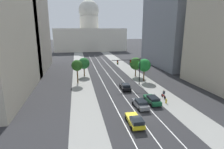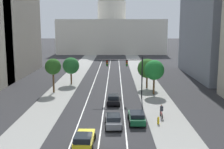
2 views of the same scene
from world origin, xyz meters
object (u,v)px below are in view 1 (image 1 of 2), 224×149
(car_gray, at_px, (141,104))
(fire_hydrant, at_px, (166,101))
(car_green, at_px, (152,100))
(cyclist, at_px, (164,94))
(street_tree_near_right, at_px, (136,64))
(street_tree_far_right, at_px, (144,65))
(car_yellow, at_px, (135,121))
(street_tree_near_left, at_px, (77,66))
(capitol_building, at_px, (89,35))
(car_black, at_px, (125,86))
(traffic_signal_mast, at_px, (131,66))
(street_tree_mid_left, at_px, (84,63))

(car_gray, xyz_separation_m, fire_hydrant, (5.43, 1.02, -0.32))
(car_green, distance_m, cyclist, 4.01)
(cyclist, height_order, street_tree_near_right, street_tree_near_right)
(street_tree_far_right, bearing_deg, car_yellow, -113.78)
(cyclist, xyz_separation_m, street_tree_far_right, (0.68, 12.90, 3.38))
(fire_hydrant, bearing_deg, street_tree_near_left, 134.25)
(capitol_building, relative_size, cyclist, 26.10)
(car_black, bearing_deg, street_tree_near_left, 56.84)
(traffic_signal_mast, bearing_deg, car_black, -125.57)
(car_black, relative_size, street_tree_near_left, 0.75)
(car_yellow, distance_m, street_tree_far_right, 24.35)
(car_gray, distance_m, car_yellow, 6.26)
(street_tree_near_right, distance_m, street_tree_near_left, 17.38)
(street_tree_near_left, bearing_deg, traffic_signal_mast, -17.39)
(capitol_building, height_order, car_green, capitol_building)
(capitol_building, relative_size, fire_hydrant, 49.32)
(cyclist, distance_m, street_tree_near_right, 18.17)
(car_green, xyz_separation_m, street_tree_far_right, (4.05, 15.08, 3.46))
(traffic_signal_mast, xyz_separation_m, fire_hydrant, (3.07, -12.45, -4.42))
(car_green, relative_size, fire_hydrant, 4.99)
(car_gray, distance_m, cyclist, 7.15)
(car_green, xyz_separation_m, street_tree_near_left, (-13.50, 16.16, 3.85))
(traffic_signal_mast, relative_size, cyclist, 4.15)
(car_green, distance_m, car_yellow, 8.98)
(cyclist, relative_size, street_tree_mid_left, 0.31)
(fire_hydrant, height_order, street_tree_mid_left, street_tree_mid_left)
(cyclist, height_order, street_tree_far_right, street_tree_far_right)
(car_black, bearing_deg, traffic_signal_mast, -34.01)
(car_black, distance_m, street_tree_far_right, 9.97)
(car_gray, distance_m, street_tree_near_right, 22.58)
(street_tree_far_right, distance_m, street_tree_mid_left, 17.66)
(capitol_building, bearing_deg, car_gray, -89.18)
(car_gray, xyz_separation_m, car_yellow, (-2.83, -5.58, -0.05))
(street_tree_near_right, relative_size, street_tree_near_left, 0.92)
(capitol_building, height_order, fire_hydrant, capitol_building)
(cyclist, relative_size, street_tree_near_left, 0.28)
(street_tree_near_right, height_order, street_tree_near_left, street_tree_near_left)
(car_gray, relative_size, street_tree_mid_left, 0.80)
(street_tree_near_right, bearing_deg, car_black, -118.80)
(street_tree_mid_left, bearing_deg, street_tree_far_right, -28.37)
(car_green, height_order, street_tree_mid_left, street_tree_mid_left)
(street_tree_far_right, distance_m, street_tree_near_left, 17.60)
(traffic_signal_mast, relative_size, street_tree_near_right, 1.27)
(car_gray, bearing_deg, car_yellow, 150.73)
(street_tree_near_left, bearing_deg, fire_hydrant, -45.75)
(car_yellow, bearing_deg, capitol_building, 0.19)
(traffic_signal_mast, xyz_separation_m, street_tree_near_left, (-13.04, 4.08, -0.26))
(traffic_signal_mast, distance_m, street_tree_near_left, 13.67)
(car_gray, distance_m, fire_hydrant, 5.53)
(car_gray, xyz_separation_m, street_tree_near_left, (-10.68, 17.55, 3.84))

